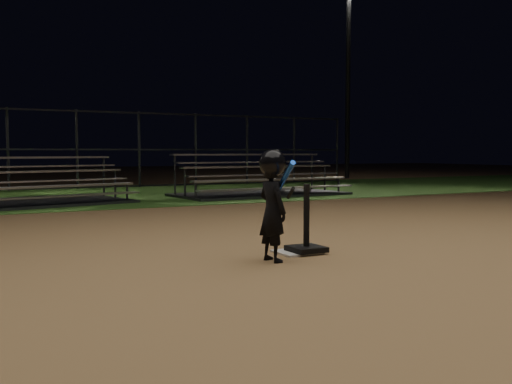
# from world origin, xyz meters

# --- Properties ---
(ground) EXTENTS (80.00, 80.00, 0.00)m
(ground) POSITION_xyz_m (0.00, 0.00, 0.00)
(ground) COLOR #9A7346
(ground) RESTS_ON ground
(grass_strip) EXTENTS (60.00, 8.00, 0.01)m
(grass_strip) POSITION_xyz_m (0.00, 10.00, 0.01)
(grass_strip) COLOR #2B511A
(grass_strip) RESTS_ON ground
(home_plate) EXTENTS (0.45, 0.45, 0.02)m
(home_plate) POSITION_xyz_m (0.00, 0.00, 0.01)
(home_plate) COLOR beige
(home_plate) RESTS_ON ground
(batting_tee) EXTENTS (0.38, 0.38, 0.78)m
(batting_tee) POSITION_xyz_m (0.09, -0.07, 0.17)
(batting_tee) COLOR black
(batting_tee) RESTS_ON home_plate
(child_batter) EXTENTS (0.40, 0.64, 1.20)m
(child_batter) POSITION_xyz_m (-0.49, -0.30, 0.64)
(child_batter) COLOR black
(child_batter) RESTS_ON ground
(bleacher_left) EXTENTS (4.71, 3.04, 1.07)m
(bleacher_left) POSITION_xyz_m (-2.03, 7.79, 0.22)
(bleacher_left) COLOR #A7A7AC
(bleacher_left) RESTS_ON ground
(bleacher_right) EXTENTS (4.69, 2.47, 1.12)m
(bleacher_right) POSITION_xyz_m (3.84, 7.97, 0.23)
(bleacher_right) COLOR #AAAAAF
(bleacher_right) RESTS_ON ground
(backstop_fence) EXTENTS (20.08, 0.08, 2.50)m
(backstop_fence) POSITION_xyz_m (0.00, 13.00, 1.25)
(backstop_fence) COLOR #38383D
(backstop_fence) RESTS_ON ground
(light_pole_right) EXTENTS (0.90, 0.53, 8.30)m
(light_pole_right) POSITION_xyz_m (12.00, 14.94, 4.95)
(light_pole_right) COLOR #2D2D30
(light_pole_right) RESTS_ON ground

